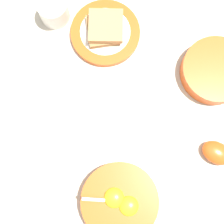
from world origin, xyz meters
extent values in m
plane|color=beige|center=(0.00, 0.00, 0.00)|extent=(3.00, 3.00, 0.00)
cylinder|color=#DB5119|center=(-0.04, 0.18, 0.02)|extent=(0.18, 0.18, 0.04)
cylinder|color=white|center=(-0.04, 0.18, 0.03)|extent=(0.15, 0.15, 0.02)
ellipsoid|color=yellow|center=(-0.06, 0.19, 0.04)|extent=(0.05, 0.05, 0.02)
ellipsoid|color=yellow|center=(-0.03, 0.18, 0.04)|extent=(0.05, 0.05, 0.03)
cylinder|color=black|center=(-0.03, 0.20, 0.04)|extent=(0.04, 0.04, 0.00)
ellipsoid|color=silver|center=(-0.02, 0.19, 0.04)|extent=(0.03, 0.02, 0.01)
cube|color=silver|center=(0.02, 0.19, 0.06)|extent=(0.05, 0.01, 0.03)
cylinder|color=#DB5119|center=(0.08, -0.22, 0.01)|extent=(0.18, 0.18, 0.02)
cylinder|color=white|center=(0.08, -0.22, 0.02)|extent=(0.13, 0.13, 0.00)
cube|color=#9E7042|center=(0.08, -0.22, 0.03)|extent=(0.10, 0.11, 0.02)
cube|color=tan|center=(0.07, -0.22, 0.04)|extent=(0.10, 0.10, 0.02)
ellipsoid|color=#DB5119|center=(-0.25, 0.03, 0.02)|extent=(0.09, 0.07, 0.03)
cylinder|color=#DB5119|center=(-0.22, -0.17, 0.02)|extent=(0.17, 0.17, 0.04)
cylinder|color=white|center=(-0.22, -0.17, 0.03)|extent=(0.14, 0.14, 0.01)
cylinder|color=silver|center=(0.21, -0.24, 0.03)|extent=(0.08, 0.08, 0.06)
cylinder|color=#472B16|center=(0.21, -0.24, 0.06)|extent=(0.06, 0.06, 0.01)
camera|label=1|loc=(-0.01, 0.11, 0.77)|focal=50.00mm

